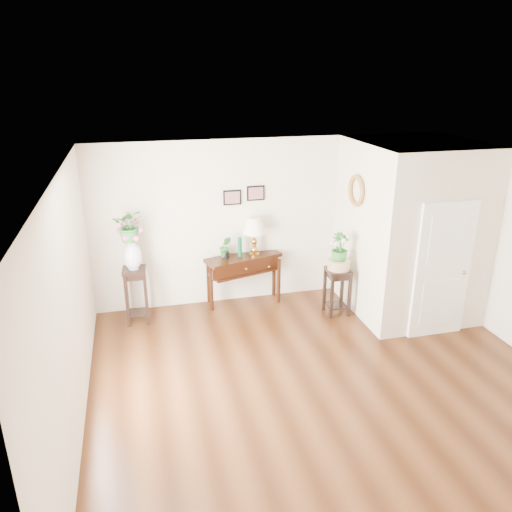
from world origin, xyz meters
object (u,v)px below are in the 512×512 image
object	(u,v)px
table_lamp	(254,236)
plant_stand_a	(136,295)
plant_stand_b	(337,291)
console_table	(244,279)

from	to	relation	value
table_lamp	plant_stand_a	size ratio (longest dim) A/B	0.73
plant_stand_a	plant_stand_b	distance (m)	3.26
console_table	plant_stand_b	bearing A→B (deg)	-44.97
table_lamp	plant_stand_a	bearing A→B (deg)	-172.49
console_table	plant_stand_a	bearing A→B (deg)	172.10
plant_stand_a	plant_stand_b	size ratio (longest dim) A/B	1.16
console_table	table_lamp	size ratio (longest dim) A/B	1.94
plant_stand_b	console_table	bearing A→B (deg)	151.21
console_table	plant_stand_b	size ratio (longest dim) A/B	1.63
plant_stand_a	plant_stand_b	world-z (taller)	plant_stand_a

